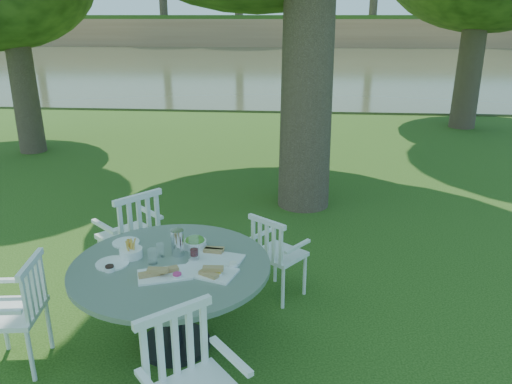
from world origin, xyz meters
TOP-DOWN VIEW (x-y plane):
  - ground at (0.00, 0.00)m, footprint 140.00×140.00m
  - table at (-0.53, -1.16)m, footprint 1.52×1.52m
  - chair_ne at (0.21, -0.37)m, footprint 0.57×0.56m
  - chair_nw at (-1.12, -0.26)m, footprint 0.67×0.68m
  - chair_sw at (-1.57, -1.47)m, footprint 0.47×0.49m
  - chair_se at (-0.20, -2.19)m, footprint 0.66×0.66m
  - tableware at (-0.53, -1.09)m, footprint 1.12×0.79m
  - river at (0.00, 23.00)m, footprint 100.00×28.00m

SIDE VIEW (x-z plane):
  - ground at x=0.00m, z-range 0.00..0.00m
  - river at x=0.00m, z-range -0.06..0.06m
  - chair_ne at x=0.21m, z-range 0.07..0.89m
  - chair_sw at x=-1.57m, z-range 0.08..0.95m
  - chair_se at x=-0.20m, z-range 0.08..1.04m
  - chair_nw at x=-1.12m, z-range 0.09..1.07m
  - table at x=-0.53m, z-range 0.24..0.98m
  - tableware at x=-0.53m, z-range 0.68..0.88m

